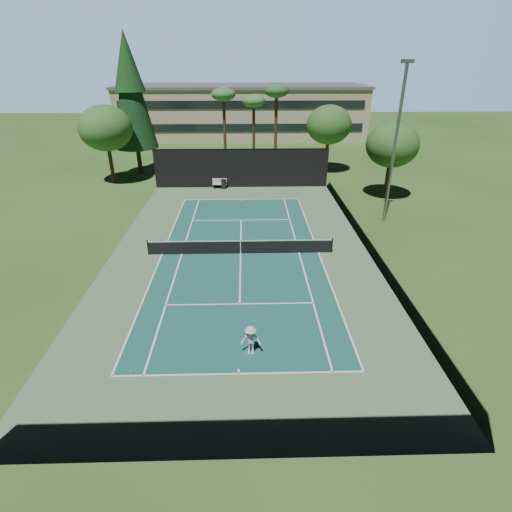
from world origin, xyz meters
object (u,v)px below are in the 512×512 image
Objects in this scene: tennis_ball_d at (196,239)px; park_bench at (220,183)px; player at (251,340)px; tennis_ball_c at (264,226)px; tennis_ball_a at (131,372)px; tennis_ball_b at (204,242)px; tennis_net at (240,246)px; trash_bin at (224,184)px.

park_bench reaches higher than tennis_ball_d.
player reaches higher than tennis_ball_c.
tennis_ball_d is at bearing -94.55° from park_bench.
player is 22.00× the size of tennis_ball_a.
tennis_ball_d is (-0.60, 0.41, 0.01)m from tennis_ball_b.
tennis_ball_c reaches higher than tennis_ball_a.
park_bench reaches higher than tennis_ball_b.
tennis_ball_d is at bearing 112.81° from player.
tennis_net is 169.06× the size of tennis_ball_d.
tennis_net reaches higher than tennis_ball_c.
tennis_ball_a is at bearing -111.47° from tennis_ball_c.
tennis_ball_c is (6.56, 16.67, 0.00)m from tennis_ball_a.
tennis_net is at bearing 99.03° from player.
trash_bin is at bearing 109.54° from tennis_ball_c.
tennis_net is at bearing -36.33° from tennis_ball_b.
player is at bearing -73.17° from tennis_ball_d.
park_bench is (0.46, 13.67, 0.52)m from tennis_ball_b.
trash_bin is at bearing 86.25° from tennis_ball_b.
tennis_ball_d is at bearing -96.47° from trash_bin.
trash_bin is (-2.44, 26.02, -0.27)m from player.
park_bench is (-2.87, 26.22, -0.20)m from player.
tennis_ball_a is 27.45m from park_bench.
park_bench is (-2.30, 15.70, -0.01)m from tennis_net.
tennis_ball_d is 13.15m from trash_bin.
trash_bin is (0.43, -0.21, -0.07)m from park_bench.
tennis_net is 8.60× the size of park_bench.
tennis_net is 203.85× the size of tennis_ball_b.
tennis_ball_c reaches higher than tennis_ball_b.
player is 26.13m from trash_bin.
park_bench is at bearing 102.21° from player.
tennis_net is 12.57m from tennis_ball_a.
tennis_ball_c is at bearing 69.98° from tennis_net.
player is 1.58× the size of trash_bin.
player reaches higher than tennis_net.
tennis_ball_d is (1.36, 14.08, 0.00)m from tennis_ball_a.
trash_bin is at bearing 84.02° from tennis_ball_a.
park_bench is 1.59× the size of trash_bin.
tennis_ball_b is at bearing -91.92° from park_bench.
trash_bin is at bearing 83.53° from tennis_ball_d.
tennis_ball_b is 0.07× the size of trash_bin.
tennis_ball_a is at bearing -98.17° from tennis_ball_b.
tennis_ball_b is at bearing -34.33° from tennis_ball_d.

